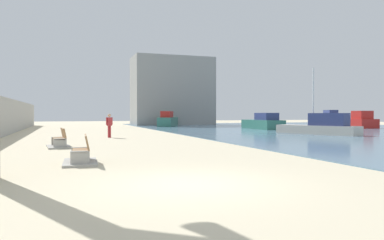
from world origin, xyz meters
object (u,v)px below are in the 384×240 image
(boat_outer, at_px, (359,122))
(boat_mid_bay, at_px, (320,126))
(bench_far, at_px, (59,143))
(bench_near, at_px, (81,157))
(person_walking, at_px, (109,124))
(boat_far_left, at_px, (329,120))
(boat_nearest, at_px, (168,120))
(boat_far_right, at_px, (263,123))

(boat_outer, distance_m, boat_mid_bay, 16.43)
(bench_far, relative_size, boat_outer, 0.49)
(bench_near, relative_size, person_walking, 1.26)
(boat_outer, relative_size, boat_mid_bay, 0.64)
(bench_near, bearing_deg, boat_outer, 33.66)
(person_walking, height_order, boat_outer, boat_outer)
(person_walking, xyz_separation_m, boat_far_left, (32.22, 16.14, -0.17))
(boat_nearest, bearing_deg, bench_near, -109.84)
(bench_near, relative_size, boat_nearest, 0.28)
(bench_far, xyz_separation_m, boat_nearest, (13.48, 28.53, 0.57))
(person_walking, relative_size, boat_far_right, 0.27)
(bench_far, bearing_deg, boat_outer, 24.20)
(bench_near, bearing_deg, boat_nearest, 70.16)
(bench_far, height_order, person_walking, person_walking)
(boat_far_left, distance_m, boat_nearest, 22.66)
(boat_far_right, bearing_deg, boat_nearest, 120.02)
(boat_far_left, xyz_separation_m, boat_far_right, (-14.69, -7.25, -0.12))
(boat_outer, bearing_deg, person_walking, -165.19)
(bench_far, height_order, boat_nearest, boat_nearest)
(person_walking, distance_m, boat_outer, 30.79)
(bench_near, xyz_separation_m, person_walking, (2.47, 13.60, 0.76))
(boat_mid_bay, bearing_deg, boat_nearest, 105.15)
(boat_mid_bay, xyz_separation_m, boat_nearest, (-6.36, 23.47, 0.13))
(boat_outer, xyz_separation_m, boat_mid_bay, (-13.20, -9.78, -0.11))
(boat_outer, xyz_separation_m, boat_far_right, (-12.23, 1.02, -0.08))
(bench_near, xyz_separation_m, boat_mid_bay, (19.04, 11.68, 0.44))
(boat_outer, distance_m, boat_far_right, 12.27)
(bench_far, relative_size, boat_far_left, 0.38)
(bench_near, xyz_separation_m, boat_far_right, (20.01, 22.48, 0.47))
(boat_outer, bearing_deg, bench_far, -155.80)
(boat_mid_bay, bearing_deg, boat_outer, 36.56)
(boat_far_right, bearing_deg, bench_far, -142.66)
(boat_outer, relative_size, boat_far_right, 0.72)
(boat_far_right, bearing_deg, person_walking, -153.12)
(boat_mid_bay, height_order, boat_nearest, boat_mid_bay)
(boat_far_left, relative_size, boat_far_right, 0.94)
(person_walking, bearing_deg, boat_far_left, 26.60)
(boat_mid_bay, bearing_deg, boat_far_left, 49.08)
(bench_far, relative_size, person_walking, 1.29)
(boat_mid_bay, bearing_deg, bench_near, -148.48)
(boat_far_left, height_order, boat_far_right, boat_far_left)
(bench_far, bearing_deg, boat_nearest, 64.71)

